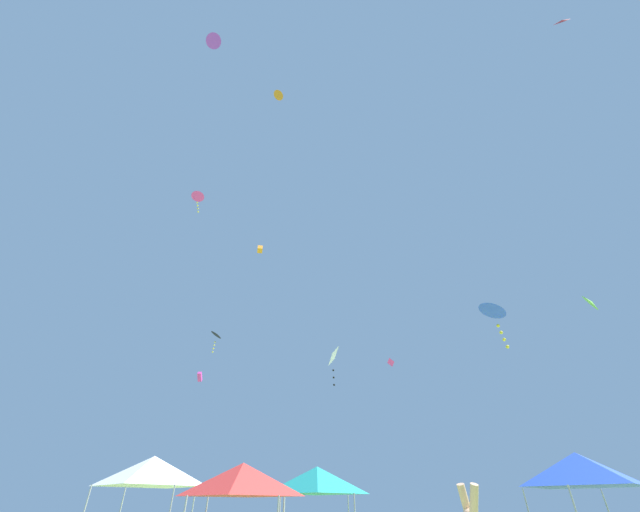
# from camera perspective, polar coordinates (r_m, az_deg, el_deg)

# --- Properties ---
(canopy_tent_teal) EXTENTS (3.00, 3.00, 3.22)m
(canopy_tent_teal) POSITION_cam_1_polar(r_m,az_deg,el_deg) (17.69, -0.46, -30.93)
(canopy_tent_teal) COLOR #9E9EA3
(canopy_tent_teal) RESTS_ON ground
(canopy_tent_red) EXTENTS (2.80, 2.80, 3.00)m
(canopy_tent_red) POSITION_cam_1_polar(r_m,az_deg,el_deg) (13.74, -11.78, -30.30)
(canopy_tent_red) COLOR #9E9EA3
(canopy_tent_red) RESTS_ON ground
(canopy_tent_blue) EXTENTS (3.18, 3.18, 3.40)m
(canopy_tent_blue) POSITION_cam_1_polar(r_m,az_deg,el_deg) (17.02, 34.79, -25.09)
(canopy_tent_blue) COLOR #9E9EA3
(canopy_tent_blue) RESTS_ON ground
(canopy_tent_white) EXTENTS (3.35, 3.35, 3.59)m
(canopy_tent_white) POSITION_cam_1_polar(r_m,az_deg,el_deg) (18.90, -24.23, -27.65)
(canopy_tent_white) COLOR #9E9EA3
(canopy_tent_white) RESTS_ON ground
(kite_purple_delta) EXTENTS (1.15, 1.19, 0.53)m
(kite_purple_delta) POSITION_cam_1_polar(r_m,az_deg,el_deg) (27.25, -15.92, 28.97)
(kite_purple_delta) COLOR purple
(kite_magenta_diamond) EXTENTS (0.67, 0.71, 0.49)m
(kite_magenta_diamond) POSITION_cam_1_polar(r_m,az_deg,el_deg) (35.92, 10.74, -15.60)
(kite_magenta_diamond) COLOR #D6389E
(kite_orange_delta) EXTENTS (0.79, 0.72, 0.67)m
(kite_orange_delta) POSITION_cam_1_polar(r_m,az_deg,el_deg) (27.18, -6.38, 23.11)
(kite_orange_delta) COLOR orange
(kite_white_diamond) EXTENTS (1.10, 1.26, 3.39)m
(kite_white_diamond) POSITION_cam_1_polar(r_m,az_deg,el_deg) (36.93, 1.87, -15.18)
(kite_white_diamond) COLOR white
(kite_magenta_box) EXTENTS (0.33, 0.79, 0.77)m
(kite_magenta_box) POSITION_cam_1_polar(r_m,az_deg,el_deg) (36.08, -17.82, -17.08)
(kite_magenta_box) COLOR #D6389E
(kite_blue_delta) EXTENTS (1.20, 1.28, 2.48)m
(kite_blue_delta) POSITION_cam_1_polar(r_m,az_deg,el_deg) (20.41, 24.82, -7.58)
(kite_blue_delta) COLOR blue
(kite_lime_delta) EXTENTS (1.13, 1.15, 0.99)m
(kite_lime_delta) POSITION_cam_1_polar(r_m,az_deg,el_deg) (26.10, 35.93, -5.72)
(kite_lime_delta) COLOR #75D138
(kite_orange_box) EXTENTS (0.49, 0.91, 0.92)m
(kite_orange_box) POSITION_cam_1_polar(r_m,az_deg,el_deg) (27.87, -9.11, 1.03)
(kite_orange_box) COLOR orange
(kite_magenta_delta) EXTENTS (1.35, 1.35, 2.18)m
(kite_magenta_delta) POSITION_cam_1_polar(r_m,az_deg,el_deg) (37.19, -18.08, 8.59)
(kite_magenta_delta) COLOR #D6389E
(kite_red_delta) EXTENTS (1.08, 0.90, 0.85)m
(kite_red_delta) POSITION_cam_1_polar(r_m,az_deg,el_deg) (30.90, 32.89, 27.82)
(kite_red_delta) COLOR red
(kite_black_delta) EXTENTS (0.95, 1.03, 2.01)m
(kite_black_delta) POSITION_cam_1_polar(r_m,az_deg,el_deg) (33.32, -15.49, -11.49)
(kite_black_delta) COLOR black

